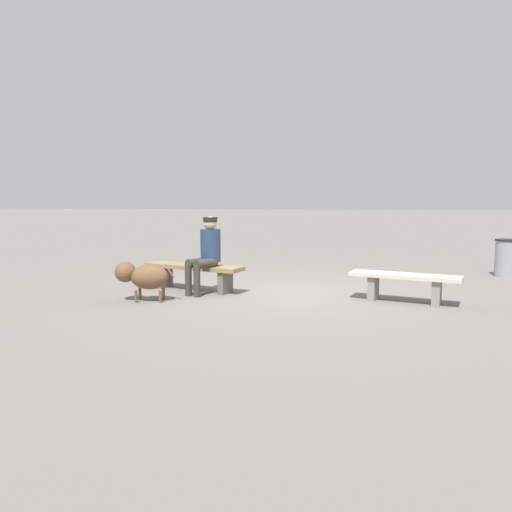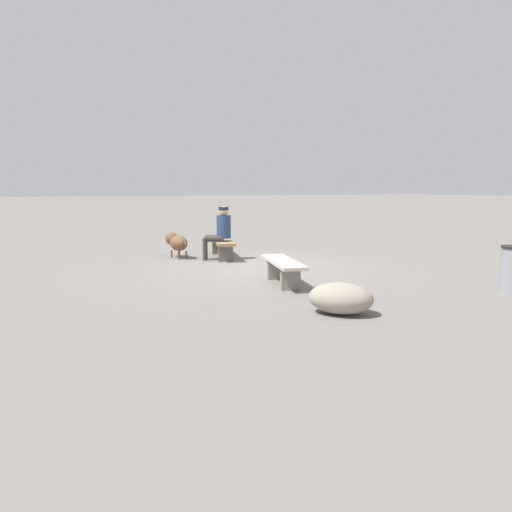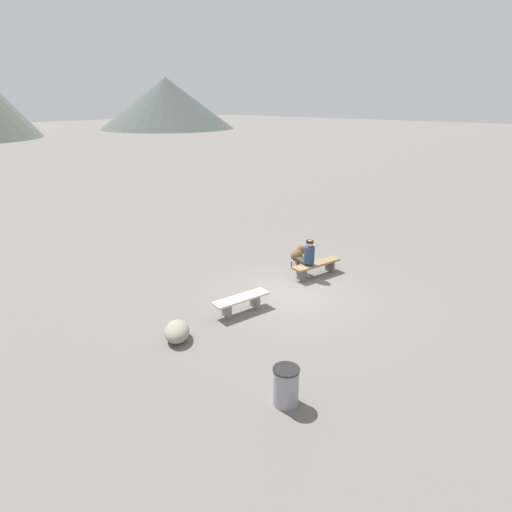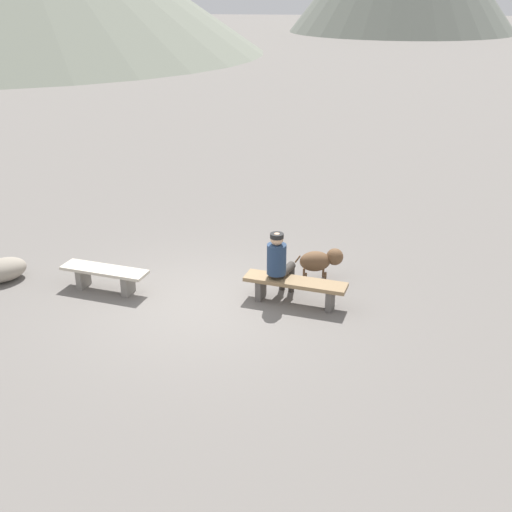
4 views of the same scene
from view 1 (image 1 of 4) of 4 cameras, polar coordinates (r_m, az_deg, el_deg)
The scene contains 6 objects.
ground at distance 8.01m, azimuth 4.10°, elevation -4.67°, with size 210.00×210.00×0.06m, color slate.
bench_left at distance 7.50m, azimuth 17.58°, elevation -3.03°, with size 1.69×0.78×0.44m.
bench_right at distance 8.20m, azimuth -7.56°, elevation -1.83°, with size 1.85×0.80×0.45m.
seated_person at distance 7.89m, azimuth -5.99°, elevation 0.84°, with size 0.49×0.68×1.29m.
dog at distance 7.43m, azimuth -13.58°, elevation -2.35°, with size 0.91×0.49×0.62m.
trash_bin at distance 10.94m, azimuth 28.28°, elevation -0.21°, with size 0.51×0.51×0.77m.
Camera 1 is at (-1.38, 7.73, 1.51)m, focal length 32.90 mm.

